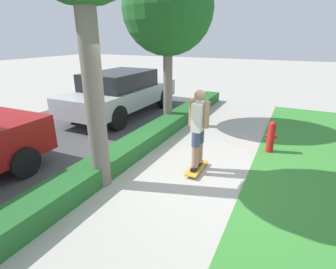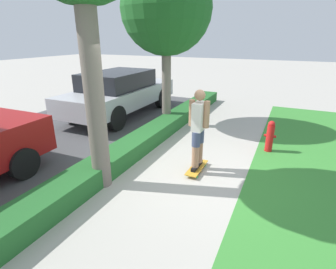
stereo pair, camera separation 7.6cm
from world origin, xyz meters
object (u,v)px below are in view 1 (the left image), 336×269
Objects in this scene: parked_car_middle at (122,92)px; fire_hydrant at (271,137)px; skateboard at (197,168)px; skater_person at (198,128)px; tree_mid at (168,9)px.

parked_car_middle reaches higher than fire_hydrant.
skateboard is 1.04× the size of fire_hydrant.
skater_person is 2.08× the size of fire_hydrant.
tree_mid is 3.19m from parked_car_middle.
fire_hydrant is (-0.81, -3.11, -2.92)m from tree_mid.
skater_person is at bearing 143.61° from fire_hydrant.
parked_car_middle is at bearing 53.47° from skater_person.
fire_hydrant is at bearing -104.58° from tree_mid.
tree_mid reaches higher than fire_hydrant.
fire_hydrant is (1.68, -1.24, -0.55)m from skater_person.
skater_person is 2.15m from fire_hydrant.
parked_car_middle is at bearing 79.89° from tree_mid.
skateboard is at bearing 0.00° from skater_person.
parked_car_middle is (2.83, 3.82, -0.13)m from skater_person.
skateboard is 0.17× the size of tree_mid.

